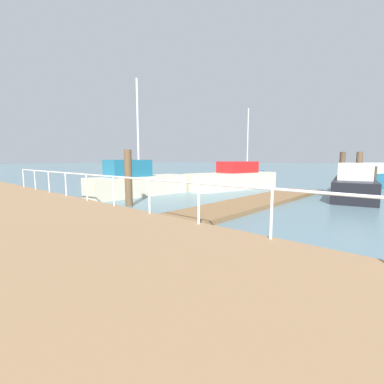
{
  "coord_description": "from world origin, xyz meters",
  "views": [
    {
      "loc": [
        -8.25,
        5.93,
        2.05
      ],
      "look_at": [
        -0.81,
        12.57,
        0.82
      ],
      "focal_mm": 24.8,
      "sensor_mm": 36.0,
      "label": 1
    }
  ],
  "objects": [
    {
      "name": "moored_boat_3",
      "position": [
        0.86,
        18.24,
        0.78
      ],
      "size": [
        6.06,
        1.94,
        6.46
      ],
      "color": "beige",
      "rests_on": "ground_plane"
    },
    {
      "name": "dock_piling_4",
      "position": [
        9.23,
        8.88,
        1.24
      ],
      "size": [
        0.32,
        0.32,
        2.48
      ],
      "primitive_type": "cylinder",
      "color": "brown",
      "rests_on": "ground_plane"
    },
    {
      "name": "moored_boat_2",
      "position": [
        15.84,
        19.91,
        0.67
      ],
      "size": [
        4.98,
        1.42,
        7.17
      ],
      "color": "#1E6B8C",
      "rests_on": "ground_plane"
    },
    {
      "name": "dock_piling_0",
      "position": [
        12.57,
        8.58,
        0.8
      ],
      "size": [
        0.34,
        0.34,
        1.6
      ],
      "primitive_type": "cylinder",
      "color": "#473826",
      "rests_on": "ground_plane"
    },
    {
      "name": "dock_piling_3",
      "position": [
        -1.49,
        15.68,
        1.23
      ],
      "size": [
        0.32,
        0.32,
        2.47
      ],
      "primitive_type": "cylinder",
      "color": "brown",
      "rests_on": "ground_plane"
    },
    {
      "name": "moored_boat_1",
      "position": [
        7.54,
        16.15,
        0.72
      ],
      "size": [
        7.19,
        3.63,
        1.91
      ],
      "color": "beige",
      "rests_on": "ground_plane"
    },
    {
      "name": "ground_plane",
      "position": [
        0.0,
        20.0,
        0.0
      ],
      "size": [
        300.0,
        300.0,
        0.0
      ],
      "primitive_type": "plane",
      "color": "slate"
    },
    {
      "name": "moored_boat_0",
      "position": [
        15.7,
        8.74,
        0.69
      ],
      "size": [
        6.37,
        3.06,
        1.82
      ],
      "color": "#1E6B8C",
      "rests_on": "ground_plane"
    },
    {
      "name": "dock_piling_1",
      "position": [
        10.69,
        16.17,
        0.94
      ],
      "size": [
        0.25,
        0.25,
        1.88
      ],
      "primitive_type": "cylinder",
      "color": "brown",
      "rests_on": "ground_plane"
    },
    {
      "name": "boardwalk_railing",
      "position": [
        -3.15,
        9.26,
        1.26
      ],
      "size": [
        0.06,
        29.6,
        1.08
      ],
      "color": "white",
      "rests_on": "boardwalk"
    },
    {
      "name": "floating_dock",
      "position": [
        2.73,
        11.81,
        0.09
      ],
      "size": [
        12.45,
        2.0,
        0.18
      ],
      "primitive_type": "cube",
      "color": "olive",
      "rests_on": "ground_plane"
    },
    {
      "name": "moored_boat_4",
      "position": [
        8.35,
        8.91,
        0.69
      ],
      "size": [
        7.21,
        3.2,
        1.87
      ],
      "color": "black",
      "rests_on": "ground_plane"
    },
    {
      "name": "dock_piling_2",
      "position": [
        8.81,
        9.64,
        1.24
      ],
      "size": [
        0.3,
        0.3,
        2.48
      ],
      "primitive_type": "cylinder",
      "color": "#473826",
      "rests_on": "ground_plane"
    }
  ]
}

